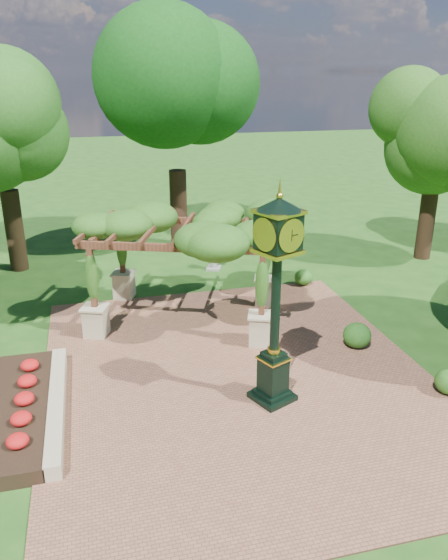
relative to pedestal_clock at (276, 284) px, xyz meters
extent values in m
plane|color=#1E4714|center=(-0.53, 0.27, -3.07)|extent=(120.00, 120.00, 0.00)
cube|color=brown|center=(-0.53, 1.27, -3.05)|extent=(10.00, 12.00, 0.04)
cube|color=#C6B793|center=(-5.13, 0.77, -2.87)|extent=(0.35, 5.00, 0.40)
cube|color=red|center=(-6.03, 0.77, -2.89)|extent=(1.50, 5.00, 0.36)
cube|color=black|center=(0.00, 0.00, -2.97)|extent=(1.19, 1.19, 0.14)
cube|color=black|center=(0.00, 0.00, -2.36)|extent=(0.74, 0.74, 1.01)
cube|color=gold|center=(0.00, 0.00, -1.91)|extent=(0.83, 0.83, 0.05)
cylinder|color=black|center=(0.00, 0.00, -0.44)|extent=(0.30, 0.30, 2.59)
cube|color=black|center=(0.00, 0.00, 1.24)|extent=(1.04, 1.04, 0.79)
cylinder|color=white|center=(0.16, -0.37, 1.24)|extent=(0.63, 0.30, 0.68)
cone|color=black|center=(0.00, 0.00, 1.86)|extent=(1.34, 1.34, 0.28)
sphere|color=gold|center=(0.00, 0.00, 2.03)|extent=(0.16, 0.16, 0.16)
cube|color=#BEB48D|center=(-4.08, 4.63, -2.58)|extent=(0.84, 0.84, 0.90)
cube|color=brown|center=(-4.08, 4.63, -1.16)|extent=(0.21, 0.21, 1.85)
cube|color=#BEB48D|center=(0.60, 2.86, -2.58)|extent=(0.84, 0.84, 0.90)
cube|color=brown|center=(0.60, 2.86, -1.16)|extent=(0.21, 0.21, 1.85)
cube|color=#BEB48D|center=(-3.02, 7.44, -2.58)|extent=(0.84, 0.84, 0.90)
cube|color=brown|center=(-3.02, 7.44, -1.16)|extent=(0.21, 0.21, 1.85)
cube|color=#BEB48D|center=(1.66, 5.67, -2.58)|extent=(0.84, 0.84, 0.90)
cube|color=brown|center=(1.66, 5.67, -1.16)|extent=(0.21, 0.21, 1.85)
cube|color=brown|center=(-1.74, 3.74, -0.15)|extent=(5.49, 2.18, 0.22)
cube|color=brown|center=(-0.68, 6.55, -0.15)|extent=(5.49, 2.18, 0.22)
ellipsoid|color=#275217|center=(-1.21, 5.15, 0.12)|extent=(6.71, 5.42, 1.00)
cube|color=#98988F|center=(0.76, 9.63, -3.02)|extent=(0.73, 0.73, 0.10)
cylinder|color=#98988F|center=(0.76, 9.63, -2.57)|extent=(0.37, 0.37, 0.90)
cylinder|color=#98988F|center=(0.76, 9.63, -2.10)|extent=(0.69, 0.69, 0.05)
ellipsoid|color=#205016|center=(3.27, 1.98, -2.66)|extent=(1.04, 1.04, 0.74)
ellipsoid|color=#275A1A|center=(3.63, 7.03, -2.73)|extent=(0.78, 0.78, 0.60)
cylinder|color=black|center=(-6.96, 11.59, -1.44)|extent=(0.71, 0.71, 3.27)
cylinder|color=#351F15|center=(0.00, 13.42, -1.34)|extent=(0.78, 0.78, 3.47)
ellipsoid|color=#103F0F|center=(0.00, 13.42, 3.13)|extent=(5.27, 5.27, 5.47)
cylinder|color=#321F13|center=(9.90, 8.88, -1.40)|extent=(0.68, 0.68, 3.34)
ellipsoid|color=#275217|center=(9.90, 8.88, 2.91)|extent=(4.01, 4.01, 5.28)
camera|label=1|loc=(-3.97, -10.89, 4.53)|focal=35.00mm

